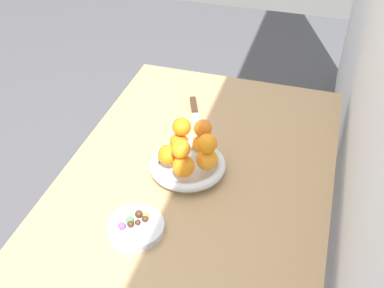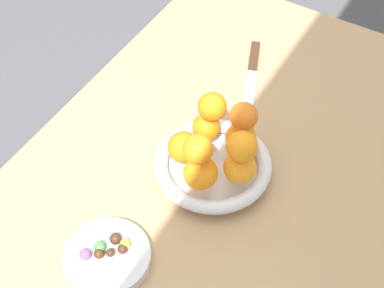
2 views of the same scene
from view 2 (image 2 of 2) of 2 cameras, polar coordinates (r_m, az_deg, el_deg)
dining_table at (r=1.18m, az=3.40°, el=-5.64°), size 1.10×0.76×0.74m
fruit_bowl at (r=1.09m, az=2.02°, el=-2.14°), size 0.22×0.22×0.04m
candy_dish at (r=1.01m, az=-8.18°, el=-10.83°), size 0.15×0.15×0.02m
orange_0 at (r=1.08m, az=4.73°, el=0.63°), size 0.06×0.06×0.06m
orange_1 at (r=1.09m, az=1.38°, el=1.64°), size 0.05×0.05×0.05m
orange_2 at (r=1.06m, az=-0.83°, el=-0.31°), size 0.06×0.06×0.06m
orange_3 at (r=1.02m, az=0.83°, el=-2.82°), size 0.06×0.06×0.06m
orange_4 at (r=1.03m, az=4.66°, el=-2.26°), size 0.06×0.06×0.06m
orange_5 at (r=1.04m, az=5.14°, el=2.66°), size 0.05×0.05×0.05m
orange_6 at (r=1.06m, az=1.96°, el=3.64°), size 0.05×0.05×0.05m
orange_7 at (r=0.99m, az=4.86°, el=-0.25°), size 0.05×0.05×0.05m
orange_8 at (r=0.98m, az=0.58°, el=-0.49°), size 0.05×0.05×0.05m
candy_ball_0 at (r=0.99m, az=-10.33°, el=-10.48°), size 0.02×0.02×0.02m
candy_ball_1 at (r=1.00m, az=-7.43°, el=-9.09°), size 0.02×0.02×0.02m
candy_ball_2 at (r=0.99m, az=-7.93°, el=-10.40°), size 0.01×0.01×0.01m
candy_ball_3 at (r=1.00m, az=-8.94°, el=-9.81°), size 0.02×0.02×0.02m
candy_ball_4 at (r=0.99m, az=-6.49°, el=-9.60°), size 0.02×0.02×0.02m
candy_ball_5 at (r=0.99m, az=-6.75°, el=-10.07°), size 0.02×0.02×0.02m
candy_ball_6 at (r=0.99m, az=-9.02°, el=-10.45°), size 0.02×0.02×0.02m
knife at (r=1.29m, az=5.80°, el=6.58°), size 0.25×0.12×0.01m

